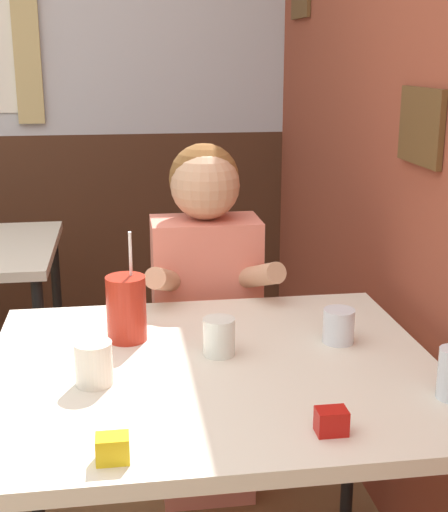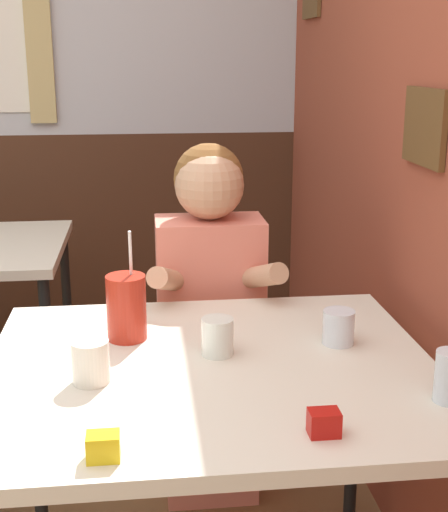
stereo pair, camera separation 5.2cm
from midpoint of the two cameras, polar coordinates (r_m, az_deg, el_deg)
brick_wall_right at (r=2.53m, az=10.69°, el=12.82°), size 0.08×4.24×2.70m
back_wall at (r=3.56m, az=-14.68°, el=13.51°), size 5.27×0.09×2.70m
main_table at (r=1.72m, az=-1.65°, el=-10.64°), size 1.06×0.91×0.77m
person_seated at (r=2.32m, az=-2.08°, el=-4.91°), size 0.42×0.41×1.21m
cocktail_pitcher at (r=1.83m, az=-8.63°, el=-4.16°), size 0.10×0.10×0.29m
glass_near_pitcher at (r=1.82m, az=8.35°, el=-5.56°), size 0.08×0.08×0.09m
glass_center at (r=1.73m, az=-1.27°, el=-6.47°), size 0.08×0.08×0.09m
glass_far_side at (r=1.61m, az=-11.30°, el=-8.43°), size 0.08×0.08×0.10m
condiment_ketchup at (r=1.41m, az=7.53°, el=-12.99°), size 0.06×0.04×0.05m
condiment_mustard at (r=1.34m, az=-10.04°, el=-14.94°), size 0.06×0.04×0.05m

